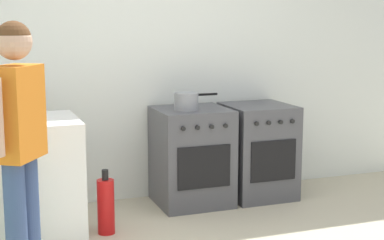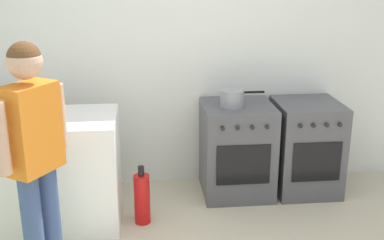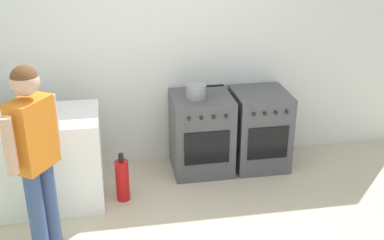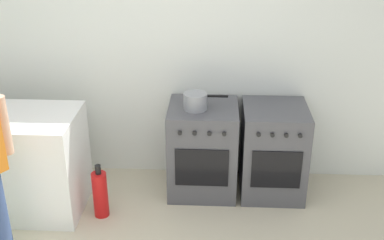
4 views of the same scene
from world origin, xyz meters
The scene contains 6 objects.
back_wall centered at (0.00, 1.95, 1.30)m, with size 6.00×0.10×2.60m, color silver.
oven_left centered at (0.35, 1.58, 0.43)m, with size 0.62×0.62×0.85m.
oven_right centered at (1.00, 1.58, 0.43)m, with size 0.57×0.62×0.85m.
pot centered at (0.28, 1.53, 0.92)m, with size 0.39×0.21×0.15m.
person centered at (-1.17, 0.43, 0.96)m, with size 0.35×0.49×1.61m.
fire_extinguisher centered at (-0.52, 1.10, 0.22)m, with size 0.13×0.13×0.50m.
Camera 1 is at (-1.39, -3.14, 1.62)m, focal length 55.00 mm.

